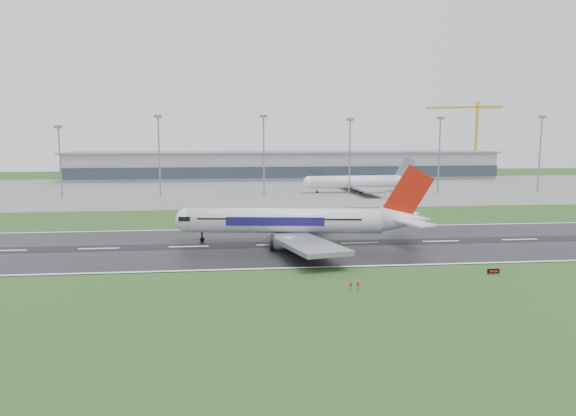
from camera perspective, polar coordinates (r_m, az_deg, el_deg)
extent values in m
plane|color=#21471A|center=(126.21, 7.76, -3.80)|extent=(520.00, 520.00, 0.00)
cube|color=black|center=(126.20, 7.76, -3.78)|extent=(400.00, 45.00, 0.10)
cube|color=slate|center=(248.10, 0.94, 2.06)|extent=(400.00, 130.00, 0.08)
cube|color=gray|center=(306.96, -0.40, 4.60)|extent=(240.00, 36.00, 15.00)
cylinder|color=gray|center=(230.86, -23.41, 4.44)|extent=(0.64, 0.64, 27.96)
cylinder|color=gray|center=(222.23, -13.74, 5.30)|extent=(0.64, 0.64, 32.18)
cylinder|color=gray|center=(220.57, -2.64, 5.52)|extent=(0.64, 0.64, 32.37)
cylinder|color=gray|center=(225.65, 6.68, 5.38)|extent=(0.64, 0.64, 31.16)
cylinder|color=gray|center=(237.32, 16.03, 5.34)|extent=(0.64, 0.64, 31.90)
cylinder|color=gray|center=(257.98, 25.57, 5.13)|extent=(0.64, 0.64, 32.52)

